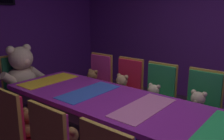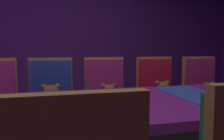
# 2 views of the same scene
# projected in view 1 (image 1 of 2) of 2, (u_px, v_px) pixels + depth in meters

# --- Properties ---
(banquet_table) EXTENTS (0.90, 3.43, 0.75)m
(banquet_table) POSITION_uv_depth(u_px,v_px,m) (143.00, 116.00, 2.38)
(banquet_table) COLOR purple
(banquet_table) RESTS_ON ground_plane
(chair_left_4) EXTENTS (0.42, 0.41, 0.98)m
(chair_left_4) POSITION_uv_depth(u_px,v_px,m) (17.00, 128.00, 2.26)
(chair_left_4) COLOR red
(chair_left_4) RESTS_ON ground_plane
(teddy_left_4) EXTENTS (0.24, 0.30, 0.29)m
(teddy_left_4) POSITION_uv_depth(u_px,v_px,m) (31.00, 124.00, 2.37)
(teddy_left_4) COLOR brown
(teddy_left_4) RESTS_ON chair_left_4
(teddy_left_5) EXTENTS (0.21, 0.28, 0.26)m
(teddy_left_5) POSITION_uv_depth(u_px,v_px,m) (4.00, 110.00, 2.72)
(teddy_left_5) COLOR brown
(teddy_left_5) RESTS_ON chair_left_5
(chair_right_2) EXTENTS (0.42, 0.41, 0.98)m
(chair_right_2) POSITION_uv_depth(u_px,v_px,m) (202.00, 103.00, 2.86)
(chair_right_2) COLOR #268C4C
(chair_right_2) RESTS_ON ground_plane
(teddy_right_2) EXTENTS (0.26, 0.34, 0.32)m
(teddy_right_2) POSITION_uv_depth(u_px,v_px,m) (197.00, 107.00, 2.75)
(teddy_right_2) COLOR beige
(teddy_right_2) RESTS_ON chair_right_2
(chair_right_3) EXTENTS (0.42, 0.41, 0.98)m
(chair_right_3) POSITION_uv_depth(u_px,v_px,m) (159.00, 93.00, 3.19)
(chair_right_3) COLOR #268C4C
(chair_right_3) RESTS_ON ground_plane
(teddy_right_3) EXTENTS (0.24, 0.31, 0.30)m
(teddy_right_3) POSITION_uv_depth(u_px,v_px,m) (153.00, 97.00, 3.08)
(teddy_right_3) COLOR beige
(teddy_right_3) RESTS_ON chair_right_3
(chair_right_4) EXTENTS (0.42, 0.41, 0.98)m
(chair_right_4) POSITION_uv_depth(u_px,v_px,m) (128.00, 85.00, 3.51)
(chair_right_4) COLOR red
(chair_right_4) RESTS_ON ground_plane
(teddy_right_4) EXTENTS (0.27, 0.35, 0.33)m
(teddy_right_4) POSITION_uv_depth(u_px,v_px,m) (121.00, 88.00, 3.40)
(teddy_right_4) COLOR tan
(teddy_right_4) RESTS_ON chair_right_4
(chair_right_5) EXTENTS (0.42, 0.41, 0.98)m
(chair_right_5) POSITION_uv_depth(u_px,v_px,m) (99.00, 79.00, 3.84)
(chair_right_5) COLOR #CC338C
(chair_right_5) RESTS_ON ground_plane
(teddy_right_5) EXTENTS (0.26, 0.33, 0.31)m
(teddy_right_5) POSITION_uv_depth(u_px,v_px,m) (92.00, 81.00, 3.73)
(teddy_right_5) COLOR olive
(teddy_right_5) RESTS_ON chair_right_5
(throne_chair) EXTENTS (0.41, 0.42, 0.98)m
(throne_chair) POSITION_uv_depth(u_px,v_px,m) (17.00, 80.00, 3.77)
(throne_chair) COLOR #268C4C
(throne_chair) RESTS_ON ground_plane
(king_teddy_bear) EXTENTS (0.73, 0.57, 0.69)m
(king_teddy_bear) POSITION_uv_depth(u_px,v_px,m) (23.00, 72.00, 3.63)
(king_teddy_bear) COLOR beige
(king_teddy_bear) RESTS_ON throne_chair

